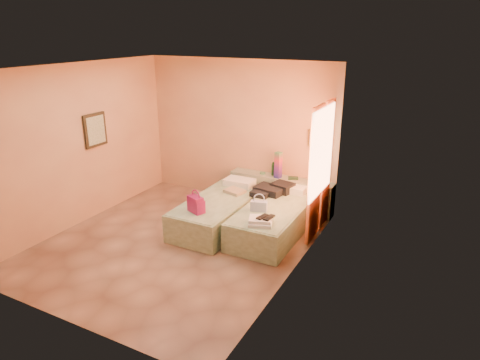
{
  "coord_description": "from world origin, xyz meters",
  "views": [
    {
      "loc": [
        3.82,
        -5.09,
        3.34
      ],
      "look_at": [
        0.73,
        0.85,
        0.95
      ],
      "focal_mm": 32.0,
      "sensor_mm": 36.0,
      "label": 1
    }
  ],
  "objects_px": {
    "headboard_ledge": "(281,193)",
    "water_bottle": "(273,169)",
    "flower_vase": "(320,177)",
    "green_book": "(293,178)",
    "bed_right": "(274,220)",
    "blue_handbag": "(259,206)",
    "bed_left": "(219,212)",
    "towel_stack": "(261,222)",
    "magenta_handbag": "(196,204)"
  },
  "relations": [
    {
      "from": "towel_stack",
      "to": "magenta_handbag",
      "type": "bearing_deg",
      "value": -177.48
    },
    {
      "from": "green_book",
      "to": "blue_handbag",
      "type": "bearing_deg",
      "value": -114.15
    },
    {
      "from": "magenta_handbag",
      "to": "bed_left",
      "type": "bearing_deg",
      "value": 108.62
    },
    {
      "from": "bed_right",
      "to": "green_book",
      "type": "height_order",
      "value": "green_book"
    },
    {
      "from": "magenta_handbag",
      "to": "headboard_ledge",
      "type": "bearing_deg",
      "value": 90.75
    },
    {
      "from": "headboard_ledge",
      "to": "water_bottle",
      "type": "xyz_separation_m",
      "value": [
        -0.18,
        0.03,
        0.45
      ]
    },
    {
      "from": "bed_left",
      "to": "water_bottle",
      "type": "height_order",
      "value": "water_bottle"
    },
    {
      "from": "bed_left",
      "to": "bed_right",
      "type": "relative_size",
      "value": 1.0
    },
    {
      "from": "green_book",
      "to": "blue_handbag",
      "type": "distance_m",
      "value": 1.34
    },
    {
      "from": "headboard_ledge",
      "to": "water_bottle",
      "type": "relative_size",
      "value": 8.09
    },
    {
      "from": "flower_vase",
      "to": "bed_left",
      "type": "bearing_deg",
      "value": -139.45
    },
    {
      "from": "headboard_ledge",
      "to": "water_bottle",
      "type": "distance_m",
      "value": 0.49
    },
    {
      "from": "headboard_ledge",
      "to": "blue_handbag",
      "type": "relative_size",
      "value": 7.65
    },
    {
      "from": "bed_left",
      "to": "green_book",
      "type": "xyz_separation_m",
      "value": [
        0.93,
        1.2,
        0.42
      ]
    },
    {
      "from": "flower_vase",
      "to": "magenta_handbag",
      "type": "relative_size",
      "value": 0.8
    },
    {
      "from": "headboard_ledge",
      "to": "towel_stack",
      "type": "bearing_deg",
      "value": -77.64
    },
    {
      "from": "flower_vase",
      "to": "blue_handbag",
      "type": "xyz_separation_m",
      "value": [
        -0.6,
        -1.37,
        -0.18
      ]
    },
    {
      "from": "bed_right",
      "to": "towel_stack",
      "type": "distance_m",
      "value": 0.8
    },
    {
      "from": "blue_handbag",
      "to": "magenta_handbag",
      "type": "bearing_deg",
      "value": -166.77
    },
    {
      "from": "green_book",
      "to": "magenta_handbag",
      "type": "relative_size",
      "value": 0.64
    },
    {
      "from": "magenta_handbag",
      "to": "bed_right",
      "type": "bearing_deg",
      "value": 59.54
    },
    {
      "from": "water_bottle",
      "to": "flower_vase",
      "type": "distance_m",
      "value": 0.93
    },
    {
      "from": "headboard_ledge",
      "to": "water_bottle",
      "type": "height_order",
      "value": "water_bottle"
    },
    {
      "from": "water_bottle",
      "to": "green_book",
      "type": "bearing_deg",
      "value": -3.73
    },
    {
      "from": "blue_handbag",
      "to": "towel_stack",
      "type": "xyz_separation_m",
      "value": [
        0.24,
        -0.45,
        -0.04
      ]
    },
    {
      "from": "bed_right",
      "to": "blue_handbag",
      "type": "bearing_deg",
      "value": -119.68
    },
    {
      "from": "bed_left",
      "to": "towel_stack",
      "type": "distance_m",
      "value": 1.27
    },
    {
      "from": "headboard_ledge",
      "to": "bed_right",
      "type": "height_order",
      "value": "headboard_ledge"
    },
    {
      "from": "bed_left",
      "to": "blue_handbag",
      "type": "bearing_deg",
      "value": -9.64
    },
    {
      "from": "magenta_handbag",
      "to": "green_book",
      "type": "bearing_deg",
      "value": 84.67
    },
    {
      "from": "bed_right",
      "to": "water_bottle",
      "type": "relative_size",
      "value": 7.89
    },
    {
      "from": "flower_vase",
      "to": "towel_stack",
      "type": "distance_m",
      "value": 1.87
    },
    {
      "from": "headboard_ledge",
      "to": "magenta_handbag",
      "type": "xyz_separation_m",
      "value": [
        -0.74,
        -1.84,
        0.31
      ]
    },
    {
      "from": "bed_left",
      "to": "blue_handbag",
      "type": "xyz_separation_m",
      "value": [
        0.84,
        -0.14,
        0.34
      ]
    },
    {
      "from": "water_bottle",
      "to": "flower_vase",
      "type": "height_order",
      "value": "water_bottle"
    },
    {
      "from": "bed_left",
      "to": "water_bottle",
      "type": "xyz_separation_m",
      "value": [
        0.51,
        1.23,
        0.53
      ]
    },
    {
      "from": "bed_right",
      "to": "water_bottle",
      "type": "bearing_deg",
      "value": 114.14
    },
    {
      "from": "green_book",
      "to": "bed_left",
      "type": "bearing_deg",
      "value": -148.29
    },
    {
      "from": "flower_vase",
      "to": "bed_right",
      "type": "bearing_deg",
      "value": -111.86
    },
    {
      "from": "water_bottle",
      "to": "flower_vase",
      "type": "xyz_separation_m",
      "value": [
        0.93,
        0.01,
        -0.01
      ]
    },
    {
      "from": "headboard_ledge",
      "to": "green_book",
      "type": "distance_m",
      "value": 0.42
    },
    {
      "from": "bed_right",
      "to": "green_book",
      "type": "bearing_deg",
      "value": 93.59
    },
    {
      "from": "flower_vase",
      "to": "headboard_ledge",
      "type": "bearing_deg",
      "value": -177.34
    },
    {
      "from": "water_bottle",
      "to": "green_book",
      "type": "relative_size",
      "value": 1.36
    },
    {
      "from": "headboard_ledge",
      "to": "bed_left",
      "type": "distance_m",
      "value": 1.39
    },
    {
      "from": "headboard_ledge",
      "to": "bed_left",
      "type": "relative_size",
      "value": 1.02
    },
    {
      "from": "blue_handbag",
      "to": "towel_stack",
      "type": "relative_size",
      "value": 0.77
    },
    {
      "from": "bed_right",
      "to": "towel_stack",
      "type": "xyz_separation_m",
      "value": [
        0.08,
        -0.74,
        0.3
      ]
    },
    {
      "from": "headboard_ledge",
      "to": "blue_handbag",
      "type": "distance_m",
      "value": 1.37
    },
    {
      "from": "bed_right",
      "to": "flower_vase",
      "type": "xyz_separation_m",
      "value": [
        0.44,
        1.08,
        0.52
      ]
    }
  ]
}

